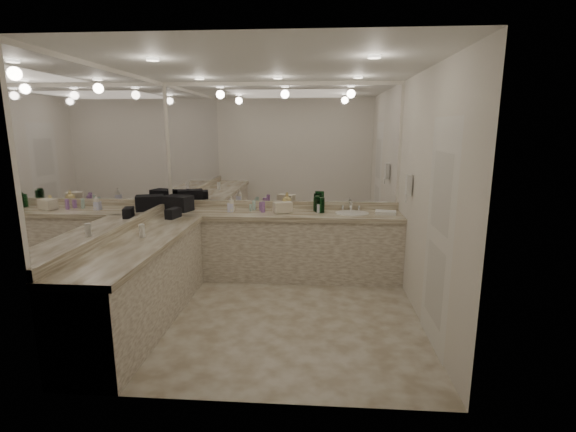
# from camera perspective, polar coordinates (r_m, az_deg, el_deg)

# --- Properties ---
(floor) EXTENTS (3.20, 3.20, 0.00)m
(floor) POSITION_cam_1_polar(r_m,az_deg,el_deg) (4.70, -2.39, -13.29)
(floor) COLOR beige
(floor) RESTS_ON ground
(ceiling) EXTENTS (3.20, 3.20, 0.00)m
(ceiling) POSITION_cam_1_polar(r_m,az_deg,el_deg) (4.29, -2.71, 19.93)
(ceiling) COLOR white
(ceiling) RESTS_ON floor
(wall_back) EXTENTS (3.20, 0.02, 2.60)m
(wall_back) POSITION_cam_1_polar(r_m,az_deg,el_deg) (5.79, -0.82, 4.99)
(wall_back) COLOR silver
(wall_back) RESTS_ON floor
(wall_left) EXTENTS (0.02, 3.00, 2.60)m
(wall_left) POSITION_cam_1_polar(r_m,az_deg,el_deg) (4.77, -22.04, 2.58)
(wall_left) COLOR silver
(wall_left) RESTS_ON floor
(wall_right) EXTENTS (0.02, 3.00, 2.60)m
(wall_right) POSITION_cam_1_polar(r_m,az_deg,el_deg) (4.42, 18.55, 2.16)
(wall_right) COLOR silver
(wall_right) RESTS_ON floor
(vanity_back_base) EXTENTS (3.20, 0.60, 0.84)m
(vanity_back_base) POSITION_cam_1_polar(r_m,az_deg,el_deg) (5.67, -1.05, -4.25)
(vanity_back_base) COLOR silver
(vanity_back_base) RESTS_ON floor
(vanity_back_top) EXTENTS (3.20, 0.64, 0.06)m
(vanity_back_top) POSITION_cam_1_polar(r_m,az_deg,el_deg) (5.55, -1.08, 0.18)
(vanity_back_top) COLOR beige
(vanity_back_top) RESTS_ON vanity_back_base
(vanity_left_base) EXTENTS (0.60, 2.40, 0.84)m
(vanity_left_base) POSITION_cam_1_polar(r_m,az_deg,el_deg) (4.60, -19.41, -8.92)
(vanity_left_base) COLOR silver
(vanity_left_base) RESTS_ON floor
(vanity_left_top) EXTENTS (0.64, 2.42, 0.06)m
(vanity_left_top) POSITION_cam_1_polar(r_m,az_deg,el_deg) (4.46, -19.70, -3.51)
(vanity_left_top) COLOR beige
(vanity_left_top) RESTS_ON vanity_left_base
(backsplash_back) EXTENTS (3.20, 0.04, 0.10)m
(backsplash_back) POSITION_cam_1_polar(r_m,az_deg,el_deg) (5.82, -0.83, 1.54)
(backsplash_back) COLOR beige
(backsplash_back) RESTS_ON vanity_back_top
(backsplash_left) EXTENTS (0.04, 3.00, 0.10)m
(backsplash_left) POSITION_cam_1_polar(r_m,az_deg,el_deg) (4.82, -21.50, -1.52)
(backsplash_left) COLOR beige
(backsplash_left) RESTS_ON vanity_left_top
(mirror_back) EXTENTS (3.12, 0.01, 1.55)m
(mirror_back) POSITION_cam_1_polar(r_m,az_deg,el_deg) (5.73, -0.84, 9.69)
(mirror_back) COLOR white
(mirror_back) RESTS_ON wall_back
(mirror_left) EXTENTS (0.01, 2.92, 1.55)m
(mirror_left) POSITION_cam_1_polar(r_m,az_deg,el_deg) (4.71, -22.37, 8.29)
(mirror_left) COLOR white
(mirror_left) RESTS_ON wall_left
(sink) EXTENTS (0.44, 0.44, 0.03)m
(sink) POSITION_cam_1_polar(r_m,az_deg,el_deg) (5.55, 8.74, 0.31)
(sink) COLOR white
(sink) RESTS_ON vanity_back_top
(faucet) EXTENTS (0.24, 0.16, 0.14)m
(faucet) POSITION_cam_1_polar(r_m,az_deg,el_deg) (5.74, 8.60, 1.47)
(faucet) COLOR silver
(faucet) RESTS_ON vanity_back_top
(wall_phone) EXTENTS (0.06, 0.10, 0.24)m
(wall_phone) POSITION_cam_1_polar(r_m,az_deg,el_deg) (5.08, 16.18, 4.09)
(wall_phone) COLOR white
(wall_phone) RESTS_ON wall_right
(door) EXTENTS (0.02, 0.82, 2.10)m
(door) POSITION_cam_1_polar(r_m,az_deg,el_deg) (3.99, 19.87, -2.61)
(door) COLOR white
(door) RESTS_ON wall_right
(black_toiletry_bag) EXTENTS (0.42, 0.34, 0.21)m
(black_toiletry_bag) POSITION_cam_1_polar(r_m,az_deg,el_deg) (5.84, -14.80, 1.72)
(black_toiletry_bag) COLOR black
(black_toiletry_bag) RESTS_ON vanity_back_top
(black_bag_spill) EXTENTS (0.15, 0.25, 0.12)m
(black_bag_spill) POSITION_cam_1_polar(r_m,az_deg,el_deg) (5.39, -15.43, 0.38)
(black_bag_spill) COLOR black
(black_bag_spill) RESTS_ON vanity_left_top
(cream_cosmetic_case) EXTENTS (0.28, 0.23, 0.14)m
(cream_cosmetic_case) POSITION_cam_1_polar(r_m,az_deg,el_deg) (5.51, -0.74, 1.13)
(cream_cosmetic_case) COLOR beige
(cream_cosmetic_case) RESTS_ON vanity_back_top
(hand_towel) EXTENTS (0.29, 0.22, 0.04)m
(hand_towel) POSITION_cam_1_polar(r_m,az_deg,el_deg) (5.58, 13.20, 0.48)
(hand_towel) COLOR white
(hand_towel) RESTS_ON vanity_back_top
(lotion_left) EXTENTS (0.06, 0.06, 0.14)m
(lotion_left) POSITION_cam_1_polar(r_m,az_deg,el_deg) (4.54, -19.34, -1.94)
(lotion_left) COLOR white
(lotion_left) RESTS_ON vanity_left_top
(soap_bottle_a) EXTENTS (0.10, 0.10, 0.22)m
(soap_bottle_a) POSITION_cam_1_polar(r_m,az_deg,el_deg) (5.61, -7.76, 1.65)
(soap_bottle_a) COLOR white
(soap_bottle_a) RESTS_ON vanity_back_top
(soap_bottle_b) EXTENTS (0.09, 0.09, 0.17)m
(soap_bottle_b) POSITION_cam_1_polar(r_m,az_deg,el_deg) (5.62, -7.88, 1.43)
(soap_bottle_b) COLOR white
(soap_bottle_b) RESTS_ON vanity_back_top
(soap_bottle_c) EXTENTS (0.18, 0.18, 0.19)m
(soap_bottle_c) POSITION_cam_1_polar(r_m,az_deg,el_deg) (5.59, -0.50, 1.54)
(soap_bottle_c) COLOR #FFE387
(soap_bottle_c) RESTS_ON vanity_back_top
(green_bottle_0) EXTENTS (0.07, 0.07, 0.19)m
(green_bottle_0) POSITION_cam_1_polar(r_m,az_deg,el_deg) (5.63, 3.84, 1.61)
(green_bottle_0) COLOR #145220
(green_bottle_0) RESTS_ON vanity_back_top
(green_bottle_1) EXTENTS (0.07, 0.07, 0.18)m
(green_bottle_1) POSITION_cam_1_polar(r_m,az_deg,el_deg) (5.55, 4.18, 1.45)
(green_bottle_1) COLOR #145220
(green_bottle_1) RESTS_ON vanity_back_top
(green_bottle_2) EXTENTS (0.06, 0.06, 0.22)m
(green_bottle_2) POSITION_cam_1_polar(r_m,az_deg,el_deg) (5.59, 4.02, 1.67)
(green_bottle_2) COLOR #145220
(green_bottle_2) RESTS_ON vanity_back_top
(green_bottle_3) EXTENTS (0.06, 0.06, 0.19)m
(green_bottle_3) POSITION_cam_1_polar(r_m,az_deg,el_deg) (5.61, 4.40, 1.57)
(green_bottle_3) COLOR #145220
(green_bottle_3) RESTS_ON vanity_back_top
(green_bottle_4) EXTENTS (0.07, 0.07, 0.20)m
(green_bottle_4) POSITION_cam_1_polar(r_m,az_deg,el_deg) (5.52, 4.67, 1.48)
(green_bottle_4) COLOR #145220
(green_bottle_4) RESTS_ON vanity_back_top
(amenity_bottle_0) EXTENTS (0.04, 0.04, 0.09)m
(amenity_bottle_0) POSITION_cam_1_polar(r_m,az_deg,el_deg) (5.65, -5.12, 1.13)
(amenity_bottle_0) COLOR silver
(amenity_bottle_0) RESTS_ON vanity_back_top
(amenity_bottle_1) EXTENTS (0.05, 0.05, 0.13)m
(amenity_bottle_1) POSITION_cam_1_polar(r_m,az_deg,el_deg) (5.71, -4.67, 1.46)
(amenity_bottle_1) COLOR silver
(amenity_bottle_1) RESTS_ON vanity_back_top
(amenity_bottle_2) EXTENTS (0.05, 0.05, 0.14)m
(amenity_bottle_2) POSITION_cam_1_polar(r_m,az_deg,el_deg) (5.56, -3.43, 1.24)
(amenity_bottle_2) COLOR #9966B2
(amenity_bottle_2) RESTS_ON vanity_back_top
(amenity_bottle_3) EXTENTS (0.06, 0.06, 0.11)m
(amenity_bottle_3) POSITION_cam_1_polar(r_m,az_deg,el_deg) (5.54, 4.25, 1.05)
(amenity_bottle_3) COLOR silver
(amenity_bottle_3) RESTS_ON vanity_back_top
(amenity_bottle_4) EXTENTS (0.06, 0.06, 0.11)m
(amenity_bottle_4) POSITION_cam_1_polar(r_m,az_deg,el_deg) (5.67, -3.65, 1.32)
(amenity_bottle_4) COLOR #9966B2
(amenity_bottle_4) RESTS_ON vanity_back_top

